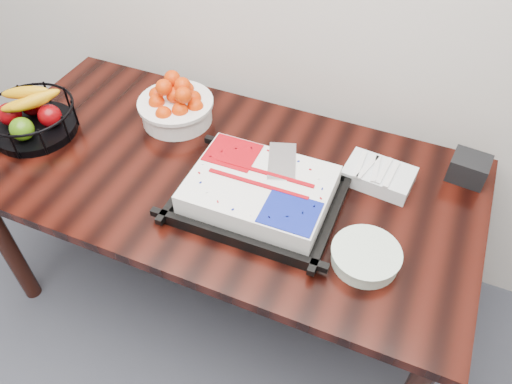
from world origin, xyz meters
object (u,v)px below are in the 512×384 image
at_px(cake_tray, 260,192).
at_px(fruit_basket, 31,116).
at_px(table, 222,189).
at_px(tangerine_bowl, 176,103).
at_px(napkin_box, 469,168).
at_px(plate_stack, 366,257).

height_order(cake_tray, fruit_basket, fruit_basket).
height_order(table, cake_tray, cake_tray).
bearing_deg(tangerine_bowl, cake_tray, -31.05).
distance_m(table, cake_tray, 0.24).
xyz_separation_m(cake_tray, napkin_box, (0.62, 0.39, -0.00)).
height_order(cake_tray, tangerine_bowl, tangerine_bowl).
bearing_deg(cake_tray, plate_stack, -14.51).
bearing_deg(napkin_box, fruit_basket, -165.93).
height_order(table, tangerine_bowl, tangerine_bowl).
xyz_separation_m(cake_tray, plate_stack, (0.38, -0.10, -0.02)).
bearing_deg(fruit_basket, cake_tray, -0.32).
bearing_deg(plate_stack, table, 162.16).
bearing_deg(tangerine_bowl, fruit_basket, -148.96).
bearing_deg(table, fruit_basket, -174.04).
distance_m(cake_tray, tangerine_bowl, 0.55).
relative_size(table, cake_tray, 3.43).
bearing_deg(napkin_box, plate_stack, -115.27).
bearing_deg(plate_stack, fruit_basket, 175.47).
distance_m(cake_tray, napkin_box, 0.73).
relative_size(tangerine_bowl, napkin_box, 2.35).
bearing_deg(fruit_basket, napkin_box, 14.07).
height_order(fruit_basket, napkin_box, fruit_basket).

